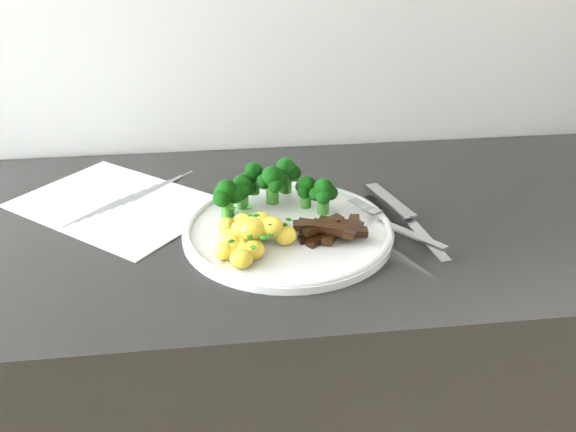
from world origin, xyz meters
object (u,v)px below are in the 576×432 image
at_px(counter, 283,423).
at_px(plate, 288,229).
at_px(knife, 414,229).
at_px(recipe_paper, 117,204).
at_px(beef_strips, 332,228).
at_px(broccoli, 271,185).
at_px(potatoes, 248,235).
at_px(fork, 397,226).

xyz_separation_m(counter, plate, (0.00, -0.05, 0.44)).
bearing_deg(knife, counter, 159.80).
bearing_deg(plate, recipe_paper, 153.71).
distance_m(counter, recipe_paper, 0.51).
bearing_deg(counter, beef_strips, -50.89).
relative_size(plate, broccoli, 1.64).
bearing_deg(potatoes, knife, 5.79).
relative_size(fork, knife, 0.70).
distance_m(potatoes, beef_strips, 0.12).
relative_size(plate, potatoes, 2.39).
relative_size(counter, recipe_paper, 6.21).
xyz_separation_m(recipe_paper, broccoli, (0.24, -0.06, 0.05)).
height_order(fork, knife, fork).
bearing_deg(broccoli, potatoes, -110.19).
bearing_deg(recipe_paper, plate, -26.29).
xyz_separation_m(recipe_paper, knife, (0.44, -0.15, 0.01)).
height_order(counter, broccoli, broccoli).
bearing_deg(counter, plate, -85.93).
distance_m(counter, potatoes, 0.47).
bearing_deg(counter, fork, -25.91).
distance_m(recipe_paper, knife, 0.46).
xyz_separation_m(potatoes, knife, (0.24, 0.02, -0.02)).
bearing_deg(recipe_paper, potatoes, -40.97).
xyz_separation_m(counter, fork, (0.16, -0.08, 0.45)).
xyz_separation_m(recipe_paper, beef_strips, (0.31, -0.16, 0.02)).
bearing_deg(beef_strips, plate, 153.55).
bearing_deg(knife, plate, 173.48).
xyz_separation_m(recipe_paper, fork, (0.41, -0.16, 0.02)).
relative_size(broccoli, potatoes, 1.46).
height_order(plate, beef_strips, beef_strips).
xyz_separation_m(counter, broccoli, (-0.01, 0.02, 0.48)).
height_order(broccoli, potatoes, broccoli).
distance_m(plate, fork, 0.15).
bearing_deg(knife, broccoli, 156.49).
distance_m(recipe_paper, fork, 0.44).
distance_m(counter, broccoli, 0.48).
bearing_deg(knife, fork, -164.73).
height_order(beef_strips, fork, beef_strips).
relative_size(recipe_paper, fork, 2.18).
height_order(recipe_paper, beef_strips, beef_strips).
relative_size(potatoes, knife, 0.52).
bearing_deg(counter, knife, -20.20).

